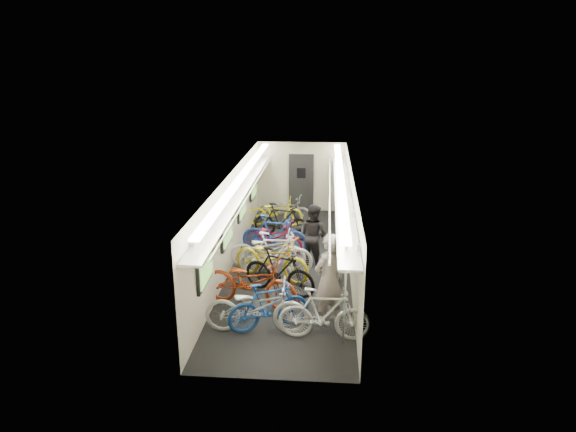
% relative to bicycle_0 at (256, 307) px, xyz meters
% --- Properties ---
extents(train_car_shell, '(10.00, 10.00, 10.00)m').
position_rel_bicycle_0_xyz_m(train_car_shell, '(0.05, 4.17, 1.13)').
color(train_car_shell, black).
rests_on(train_car_shell, ground).
extents(bicycle_0, '(2.02, 0.76, 1.05)m').
position_rel_bicycle_0_xyz_m(bicycle_0, '(0.00, 0.00, 0.00)').
color(bicycle_0, '#B5B4BA').
rests_on(bicycle_0, ground).
extents(bicycle_1, '(1.70, 1.08, 0.99)m').
position_rel_bicycle_0_xyz_m(bicycle_1, '(0.23, 0.12, -0.03)').
color(bicycle_1, '#1A479C').
rests_on(bicycle_1, ground).
extents(bicycle_2, '(2.26, 1.31, 1.12)m').
position_rel_bicycle_0_xyz_m(bicycle_2, '(-0.27, 1.08, 0.04)').
color(bicycle_2, '#972D10').
rests_on(bicycle_2, ground).
extents(bicycle_3, '(1.83, 1.18, 1.07)m').
position_rel_bicycle_0_xyz_m(bicycle_3, '(0.28, 1.73, 0.01)').
color(bicycle_3, black).
rests_on(bicycle_3, ground).
extents(bicycle_4, '(2.13, 1.47, 1.06)m').
position_rel_bicycle_0_xyz_m(bicycle_4, '(0.02, 2.54, 0.01)').
color(bicycle_4, gold).
rests_on(bicycle_4, ground).
extents(bicycle_5, '(1.83, 0.53, 1.10)m').
position_rel_bicycle_0_xyz_m(bicycle_5, '(0.09, 2.80, 0.02)').
color(bicycle_5, white).
rests_on(bicycle_5, ground).
extents(bicycle_6, '(1.96, 0.76, 1.01)m').
position_rel_bicycle_0_xyz_m(bicycle_6, '(-0.14, 3.12, -0.02)').
color(bicycle_6, silver).
rests_on(bicycle_6, ground).
extents(bicycle_7, '(1.87, 0.75, 1.09)m').
position_rel_bicycle_0_xyz_m(bicycle_7, '(-0.08, 4.20, 0.02)').
color(bicycle_7, '#1A3B9D').
rests_on(bicycle_7, ground).
extents(bicycle_8, '(1.90, 1.20, 0.94)m').
position_rel_bicycle_0_xyz_m(bicycle_8, '(-0.14, 4.20, -0.05)').
color(bicycle_8, maroon).
rests_on(bicycle_8, ground).
extents(bicycle_9, '(1.86, 0.98, 1.08)m').
position_rel_bicycle_0_xyz_m(bicycle_9, '(0.01, 5.42, 0.01)').
color(bicycle_9, black).
rests_on(bicycle_9, ground).
extents(bicycle_10, '(1.76, 0.66, 0.91)m').
position_rel_bicycle_0_xyz_m(bicycle_10, '(-0.31, 6.65, -0.07)').
color(bicycle_10, yellow).
rests_on(bicycle_10, ground).
extents(bicycle_11, '(1.75, 0.54, 1.04)m').
position_rel_bicycle_0_xyz_m(bicycle_11, '(1.31, -0.18, -0.00)').
color(bicycle_11, silver).
rests_on(bicycle_11, ground).
extents(bicycle_12, '(1.88, 0.99, 0.94)m').
position_rel_bicycle_0_xyz_m(bicycle_12, '(-0.04, 6.89, -0.06)').
color(bicycle_12, slate).
rests_on(bicycle_12, ground).
extents(passenger_near, '(0.83, 0.80, 1.91)m').
position_rel_bicycle_0_xyz_m(passenger_near, '(1.38, 0.43, 0.43)').
color(passenger_near, gray).
rests_on(passenger_near, ground).
extents(passenger_mid, '(0.99, 0.95, 1.61)m').
position_rel_bicycle_0_xyz_m(passenger_mid, '(0.98, 3.52, 0.28)').
color(passenger_mid, black).
rests_on(passenger_mid, ground).
extents(backpack, '(0.27, 0.16, 0.38)m').
position_rel_bicycle_0_xyz_m(backpack, '(1.54, 0.75, 0.75)').
color(backpack, red).
rests_on(backpack, passenger_near).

